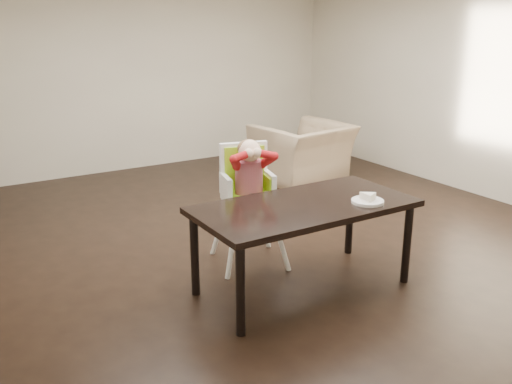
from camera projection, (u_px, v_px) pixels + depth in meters
ground at (280, 238)px, 5.92m from camera, size 7.00×7.00×0.00m
room_walls at (283, 55)px, 5.37m from camera, size 6.02×7.02×2.71m
dining_table at (304, 213)px, 4.64m from camera, size 1.80×0.90×0.75m
high_chair at (248, 176)px, 5.12m from camera, size 0.59×0.59×1.17m
plate at (368, 199)px, 4.64m from camera, size 0.27×0.27×0.08m
armchair at (303, 143)px, 7.86m from camera, size 1.29×0.94×1.04m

